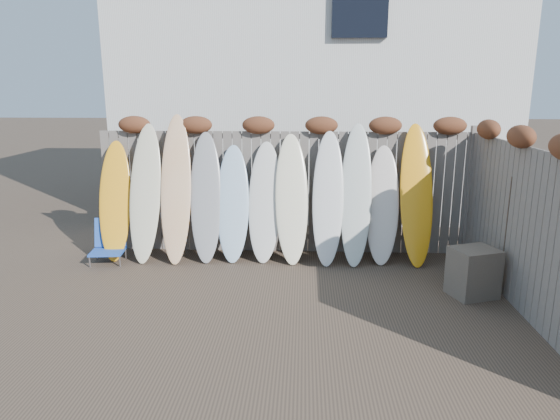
{
  "coord_description": "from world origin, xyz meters",
  "views": [
    {
      "loc": [
        0.33,
        -5.62,
        2.68
      ],
      "look_at": [
        0.0,
        1.2,
        1.0
      ],
      "focal_mm": 32.0,
      "sensor_mm": 36.0,
      "label": 1
    }
  ],
  "objects_px": {
    "beach_chair": "(109,242)",
    "lattice_panel": "(500,226)",
    "surfboard_0": "(115,201)",
    "wooden_crate": "(473,272)"
  },
  "relations": [
    {
      "from": "beach_chair",
      "to": "surfboard_0",
      "type": "xyz_separation_m",
      "value": [
        0.07,
        0.21,
        0.63
      ]
    },
    {
      "from": "beach_chair",
      "to": "surfboard_0",
      "type": "distance_m",
      "value": 0.66
    },
    {
      "from": "lattice_panel",
      "to": "wooden_crate",
      "type": "bearing_deg",
      "value": -118.61
    },
    {
      "from": "beach_chair",
      "to": "lattice_panel",
      "type": "xyz_separation_m",
      "value": [
        5.84,
        -0.49,
        0.48
      ]
    },
    {
      "from": "beach_chair",
      "to": "surfboard_0",
      "type": "relative_size",
      "value": 0.34
    },
    {
      "from": "lattice_panel",
      "to": "surfboard_0",
      "type": "height_order",
      "value": "surfboard_0"
    },
    {
      "from": "beach_chair",
      "to": "wooden_crate",
      "type": "relative_size",
      "value": 1.02
    },
    {
      "from": "wooden_crate",
      "to": "surfboard_0",
      "type": "bearing_deg",
      "value": 165.71
    },
    {
      "from": "surfboard_0",
      "to": "wooden_crate",
      "type": "bearing_deg",
      "value": -18.27
    },
    {
      "from": "lattice_panel",
      "to": "surfboard_0",
      "type": "distance_m",
      "value": 5.81
    }
  ]
}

